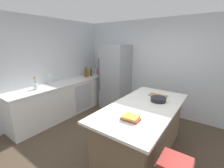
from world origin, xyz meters
TOP-DOWN VIEW (x-y plane):
  - ground_plane at (0.00, 0.00)m, footprint 7.20×7.20m
  - wall_rear at (0.00, 2.25)m, footprint 6.00×0.10m
  - wall_left at (-2.45, 0.00)m, footprint 0.10×6.00m
  - counter_run_left at (-2.10, 0.60)m, footprint 0.64×3.03m
  - kitchen_island at (0.34, 0.37)m, footprint 1.02×2.09m
  - refrigerator at (-1.26, 1.84)m, footprint 0.76×0.75m
  - sink_faucet at (-2.14, 0.20)m, footprint 0.15×0.05m
  - flower_vase at (-2.11, -0.20)m, footprint 0.09×0.09m
  - gin_bottle at (-2.04, 2.00)m, footprint 0.07×0.07m
  - hot_sauce_bottle at (-2.02, 1.91)m, footprint 0.05×0.05m
  - soda_bottle at (-2.05, 1.82)m, footprint 0.08×0.08m
  - vinegar_bottle at (-2.15, 1.71)m, footprint 0.05×0.05m
  - syrup_bottle at (-2.07, 1.62)m, footprint 0.06×0.06m
  - olive_oil_bottle at (-2.12, 1.52)m, footprint 0.06×0.06m
  - whiskey_bottle at (-2.12, 1.43)m, footprint 0.09×0.09m
  - cookbook_stack at (0.39, -0.20)m, footprint 0.26×0.20m
  - mixing_bowl at (0.47, 0.70)m, footprint 0.28×0.28m
  - cutting_board at (0.37, 0.98)m, footprint 0.35×0.19m

SIDE VIEW (x-z plane):
  - ground_plane at x=0.00m, z-range 0.00..0.00m
  - counter_run_left at x=-2.10m, z-range 0.00..0.92m
  - kitchen_island at x=0.34m, z-range 0.01..0.94m
  - cutting_board at x=0.37m, z-range 0.93..0.95m
  - refrigerator at x=-1.26m, z-range 0.00..1.92m
  - cookbook_stack at x=0.39m, z-range 0.93..0.99m
  - mixing_bowl at x=0.47m, z-range 0.93..1.01m
  - flower_vase at x=-2.11m, z-range 0.85..1.18m
  - hot_sauce_bottle at x=-2.02m, z-range 0.89..1.14m
  - syrup_bottle at x=-2.07m, z-range 0.89..1.17m
  - vinegar_bottle at x=-2.15m, z-range 0.89..1.18m
  - soda_bottle at x=-2.05m, z-range 0.89..1.20m
  - whiskey_bottle at x=-2.12m, z-range 0.89..1.21m
  - gin_bottle at x=-2.04m, z-range 0.88..1.23m
  - olive_oil_bottle at x=-2.12m, z-range 0.88..1.22m
  - sink_faucet at x=-2.14m, z-range 0.93..1.23m
  - wall_rear at x=0.00m, z-range 0.00..2.60m
  - wall_left at x=-2.45m, z-range 0.00..2.60m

